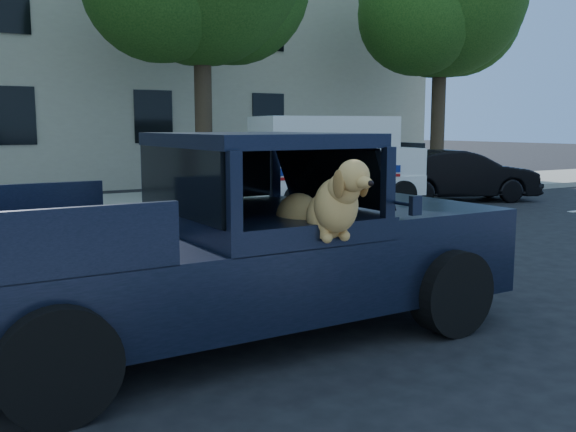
# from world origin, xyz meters

# --- Properties ---
(ground) EXTENTS (120.00, 120.00, 0.00)m
(ground) POSITION_xyz_m (0.00, 0.00, 0.00)
(ground) COLOR black
(ground) RESTS_ON ground
(lane_stripes) EXTENTS (21.60, 0.14, 0.01)m
(lane_stripes) POSITION_xyz_m (2.00, 3.40, 0.01)
(lane_stripes) COLOR silver
(lane_stripes) RESTS_ON ground
(street_tree_right) EXTENTS (6.00, 5.20, 8.60)m
(street_tree_right) POSITION_xyz_m (13.03, 9.62, 5.71)
(street_tree_right) COLOR #332619
(street_tree_right) RESTS_ON ground
(building_main) EXTENTS (26.00, 6.00, 9.00)m
(building_main) POSITION_xyz_m (3.00, 16.50, 4.50)
(building_main) COLOR beige
(building_main) RESTS_ON ground
(pickup_truck) EXTENTS (5.22, 2.67, 1.86)m
(pickup_truck) POSITION_xyz_m (0.89, -0.53, 0.63)
(pickup_truck) COLOR black
(pickup_truck) RESTS_ON ground
(mail_truck) EXTENTS (4.13, 2.49, 2.14)m
(mail_truck) POSITION_xyz_m (7.19, 6.96, 0.94)
(mail_truck) COLOR silver
(mail_truck) RESTS_ON ground
(parked_sedan) EXTENTS (2.73, 4.20, 1.31)m
(parked_sedan) POSITION_xyz_m (10.64, 6.28, 0.65)
(parked_sedan) COLOR black
(parked_sedan) RESTS_ON ground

